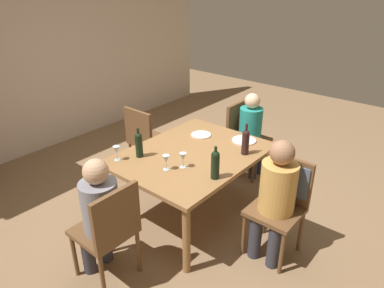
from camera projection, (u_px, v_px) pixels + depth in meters
ground_plane at (192, 212)px, 3.91m from camera, size 10.00×10.00×0.00m
rear_room_partition at (38, 55)px, 4.93m from camera, size 6.40×0.12×2.70m
dining_table at (192, 160)px, 3.63m from camera, size 1.52×1.17×0.73m
chair_near at (283, 193)px, 3.18m from camera, size 0.46×0.44×0.92m
chair_left_end at (109, 228)px, 2.84m from camera, size 0.44×0.44×0.92m
chair_right_end at (244, 133)px, 4.52m from camera, size 0.44×0.44×0.92m
chair_far_right at (146, 137)px, 4.41m from camera, size 0.44×0.44×0.92m
person_woman_host at (276, 193)px, 3.05m from camera, size 0.36×0.31×1.15m
person_man_bearded at (99, 210)px, 2.85m from camera, size 0.30×0.35×1.12m
person_man_guest at (252, 129)px, 4.41m from camera, size 0.28×0.32×1.08m
wine_bottle_tall_green at (246, 141)px, 3.51m from camera, size 0.07×0.07×0.33m
wine_bottle_dark_red at (215, 164)px, 3.09m from camera, size 0.08×0.08×0.31m
wine_bottle_short_olive at (139, 144)px, 3.47m from camera, size 0.07×0.07×0.30m
wine_glass_near_left at (183, 157)px, 3.28m from camera, size 0.07×0.07×0.15m
wine_glass_centre at (166, 159)px, 3.24m from camera, size 0.07×0.07×0.15m
wine_glass_near_right at (116, 150)px, 3.41m from camera, size 0.07×0.07×0.15m
dinner_plate_host at (201, 135)px, 3.98m from camera, size 0.23×0.23×0.01m
dinner_plate_guest_left at (244, 140)px, 3.85m from camera, size 0.26×0.26×0.01m
handbag at (170, 155)px, 4.90m from camera, size 0.17×0.30×0.22m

